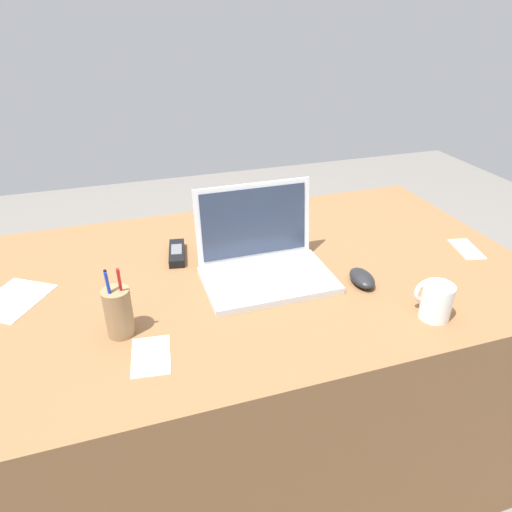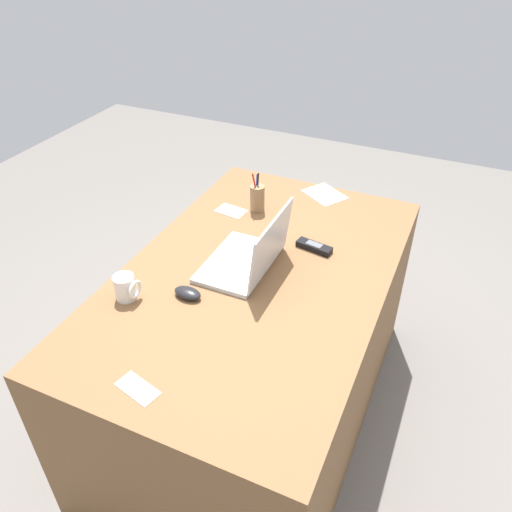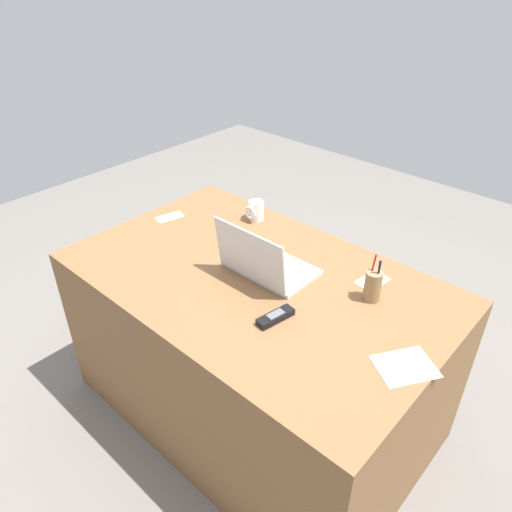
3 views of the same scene
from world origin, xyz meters
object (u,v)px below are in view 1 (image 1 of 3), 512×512
(computer_mouse, at_px, (362,278))
(coffee_mug_white, at_px, (436,301))
(cordless_phone, at_px, (177,253))
(pen_holder, at_px, (118,312))
(laptop, at_px, (263,260))

(computer_mouse, xyz_separation_m, coffee_mug_white, (0.09, -0.18, 0.03))
(cordless_phone, height_order, pen_holder, pen_holder)
(pen_holder, bearing_deg, laptop, 19.91)
(computer_mouse, distance_m, cordless_phone, 0.54)
(laptop, xyz_separation_m, coffee_mug_white, (0.33, -0.31, -0.00))
(laptop, xyz_separation_m, cordless_phone, (-0.21, 0.18, -0.04))
(laptop, height_order, cordless_phone, laptop)
(coffee_mug_white, bearing_deg, cordless_phone, 137.74)
(laptop, bearing_deg, pen_holder, -160.09)
(computer_mouse, distance_m, coffee_mug_white, 0.21)
(coffee_mug_white, distance_m, pen_holder, 0.74)
(computer_mouse, bearing_deg, laptop, 157.42)
(cordless_phone, bearing_deg, laptop, -40.81)
(laptop, bearing_deg, coffee_mug_white, -43.15)
(cordless_phone, bearing_deg, pen_holder, -119.41)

